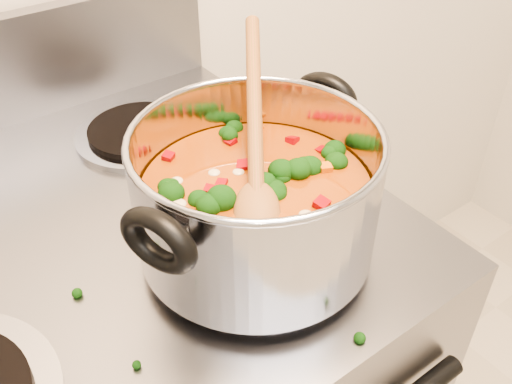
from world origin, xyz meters
The scene contains 3 objects.
stockpot centered at (0.11, 1.01, 1.00)m, with size 0.32×0.26×0.16m.
wooden_spoon centered at (0.12, 1.02, 1.04)m, with size 0.20×0.26×0.13m.
cooktop_crumbs centered at (0.10, 1.04, 0.92)m, with size 0.34×0.32×0.01m.
Camera 1 is at (-0.17, 0.63, 1.38)m, focal length 40.00 mm.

